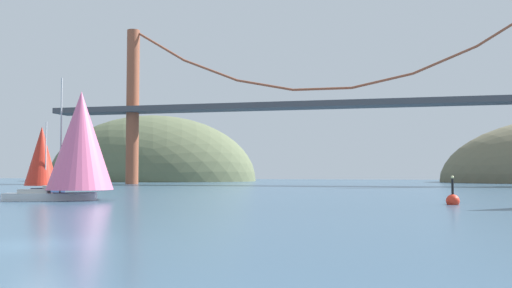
# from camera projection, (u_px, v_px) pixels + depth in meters

# --- Properties ---
(ground_plane) EXTENTS (360.00, 360.00, 0.00)m
(ground_plane) POSITION_uv_depth(u_px,v_px,m) (41.00, 245.00, 20.81)
(ground_plane) COLOR #385670
(headland_left) EXTENTS (62.59, 44.00, 38.64)m
(headland_left) POSITION_uv_depth(u_px,v_px,m) (151.00, 181.00, 164.59)
(headland_left) COLOR #5B6647
(headland_left) RESTS_ON ground_plane
(suspension_bridge) EXTENTS (120.00, 6.00, 34.48)m
(suspension_bridge) POSITION_uv_depth(u_px,v_px,m) (322.00, 103.00, 114.05)
(suspension_bridge) COLOR brown
(suspension_bridge) RESTS_ON ground_plane
(sailboat_pink_spinnaker) EXTENTS (10.79, 8.16, 11.70)m
(sailboat_pink_spinnaker) POSITION_uv_depth(u_px,v_px,m) (80.00, 142.00, 53.40)
(sailboat_pink_spinnaker) COLOR white
(sailboat_pink_spinnaker) RESTS_ON ground_plane
(sailboat_scarlet_sail) EXTENTS (6.91, 5.88, 8.36)m
(sailboat_scarlet_sail) POSITION_uv_depth(u_px,v_px,m) (42.00, 159.00, 63.72)
(sailboat_scarlet_sail) COLOR navy
(sailboat_scarlet_sail) RESTS_ON ground_plane
(channel_buoy) EXTENTS (1.10, 1.10, 2.64)m
(channel_buoy) POSITION_uv_depth(u_px,v_px,m) (453.00, 200.00, 46.07)
(channel_buoy) COLOR red
(channel_buoy) RESTS_ON ground_plane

